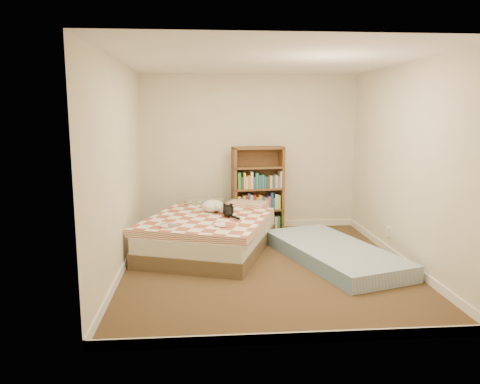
{
  "coord_description": "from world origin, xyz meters",
  "views": [
    {
      "loc": [
        -0.77,
        -5.57,
        1.92
      ],
      "look_at": [
        -0.29,
        0.3,
        0.89
      ],
      "focal_mm": 35.0,
      "sensor_mm": 36.0,
      "label": 1
    }
  ],
  "objects": [
    {
      "name": "floor_mattress",
      "position": [
        0.91,
        0.15,
        0.1
      ],
      "size": [
        1.58,
        2.36,
        0.19
      ],
      "primitive_type": "cube",
      "rotation": [
        0.0,
        0.0,
        0.31
      ],
      "color": "#6A8CB1",
      "rests_on": "room"
    },
    {
      "name": "bookshelf",
      "position": [
        0.11,
        1.79,
        0.51
      ],
      "size": [
        0.85,
        0.37,
        1.36
      ],
      "rotation": [
        0.0,
        0.0,
        0.12
      ],
      "color": "#513A1C",
      "rests_on": "room"
    },
    {
      "name": "room",
      "position": [
        0.0,
        0.0,
        1.2
      ],
      "size": [
        3.51,
        4.01,
        2.51
      ],
      "color": "#43331C",
      "rests_on": "ground"
    },
    {
      "name": "bed",
      "position": [
        -0.67,
        0.77,
        0.25
      ],
      "size": [
        2.05,
        2.44,
        0.55
      ],
      "rotation": [
        0.0,
        0.0,
        -0.33
      ],
      "color": "brown",
      "rests_on": "room"
    },
    {
      "name": "black_cat",
      "position": [
        -0.42,
        0.71,
        0.56
      ],
      "size": [
        0.19,
        0.57,
        0.13
      ],
      "rotation": [
        0.0,
        0.0,
        -0.02
      ],
      "color": "black",
      "rests_on": "bed"
    },
    {
      "name": "white_dog",
      "position": [
        -0.62,
        0.96,
        0.58
      ],
      "size": [
        0.38,
        0.41,
        0.17
      ],
      "rotation": [
        0.0,
        0.0,
        -0.23
      ],
      "color": "white",
      "rests_on": "bed"
    }
  ]
}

